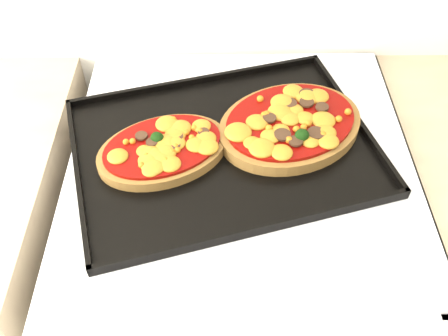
{
  "coord_description": "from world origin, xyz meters",
  "views": [
    {
      "loc": [
        0.0,
        1.11,
        1.54
      ],
      "look_at": [
        0.01,
        1.66,
        0.92
      ],
      "focal_mm": 40.0,
      "sensor_mm": 36.0,
      "label": 1
    }
  ],
  "objects_px": {
    "stove": "(237,284)",
    "pizza_right": "(290,124)",
    "baking_tray": "(224,146)",
    "pizza_left": "(163,148)"
  },
  "relations": [
    {
      "from": "pizza_left",
      "to": "pizza_right",
      "type": "xyz_separation_m",
      "value": [
        0.22,
        0.06,
        0.0
      ]
    },
    {
      "from": "baking_tray",
      "to": "pizza_left",
      "type": "height_order",
      "value": "pizza_left"
    },
    {
      "from": "pizza_right",
      "to": "stove",
      "type": "bearing_deg",
      "value": -151.32
    },
    {
      "from": "stove",
      "to": "pizza_left",
      "type": "relative_size",
      "value": 4.07
    },
    {
      "from": "baking_tray",
      "to": "pizza_right",
      "type": "bearing_deg",
      "value": 1.54
    },
    {
      "from": "baking_tray",
      "to": "pizza_right",
      "type": "xyz_separation_m",
      "value": [
        0.12,
        0.04,
        0.02
      ]
    },
    {
      "from": "baking_tray",
      "to": "pizza_left",
      "type": "relative_size",
      "value": 2.25
    },
    {
      "from": "pizza_right",
      "to": "baking_tray",
      "type": "bearing_deg",
      "value": -162.74
    },
    {
      "from": "stove",
      "to": "pizza_right",
      "type": "distance_m",
      "value": 0.49
    },
    {
      "from": "stove",
      "to": "baking_tray",
      "type": "xyz_separation_m",
      "value": [
        -0.03,
        0.01,
        0.47
      ]
    }
  ]
}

